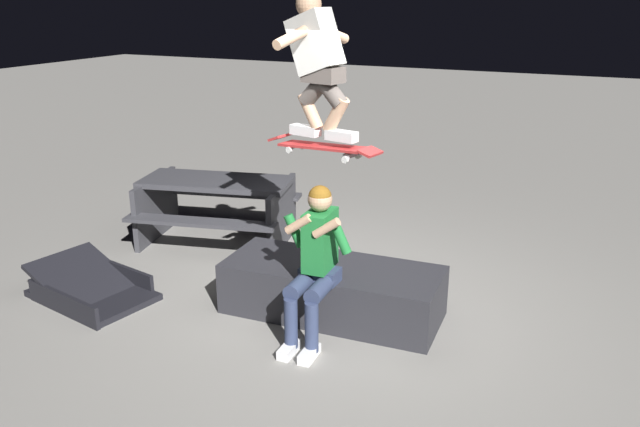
% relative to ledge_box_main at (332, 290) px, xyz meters
% --- Properties ---
extents(ground_plane, '(40.00, 40.00, 0.00)m').
position_rel_ledge_box_main_xyz_m(ground_plane, '(-0.06, -0.09, -0.23)').
color(ground_plane, gray).
extents(ledge_box_main, '(1.97, 0.88, 0.47)m').
position_rel_ledge_box_main_xyz_m(ledge_box_main, '(0.00, 0.00, 0.00)').
color(ledge_box_main, '#28282D').
rests_on(ledge_box_main, ground).
extents(person_sitting_on_ledge, '(0.59, 0.76, 1.30)m').
position_rel_ledge_box_main_xyz_m(person_sitting_on_ledge, '(-0.04, 0.44, 0.49)').
color(person_sitting_on_ledge, '#2D3856').
rests_on(person_sitting_on_ledge, ground).
extents(skateboard, '(1.04, 0.41, 0.13)m').
position_rel_ledge_box_main_xyz_m(skateboard, '(0.00, 0.19, 1.35)').
color(skateboard, '#B72D2D').
extents(skater_airborne, '(0.64, 0.88, 1.12)m').
position_rel_ledge_box_main_xyz_m(skater_airborne, '(0.06, 0.18, 2.04)').
color(skater_airborne, white).
extents(kicker_ramp, '(1.25, 0.96, 0.44)m').
position_rel_ledge_box_main_xyz_m(kicker_ramp, '(2.20, 0.68, -0.16)').
color(kicker_ramp, black).
rests_on(kicker_ramp, ground).
extents(picnic_table_back, '(1.97, 1.70, 0.75)m').
position_rel_ledge_box_main_xyz_m(picnic_table_back, '(1.95, -1.10, 0.27)').
color(picnic_table_back, '#38383D').
rests_on(picnic_table_back, ground).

